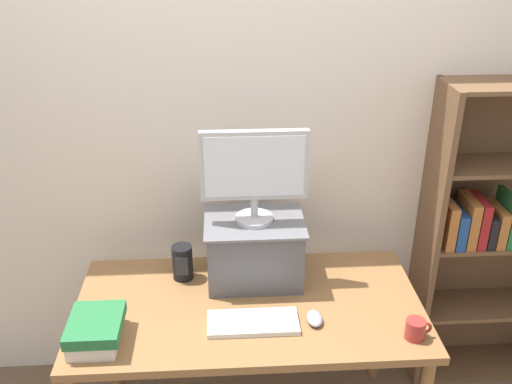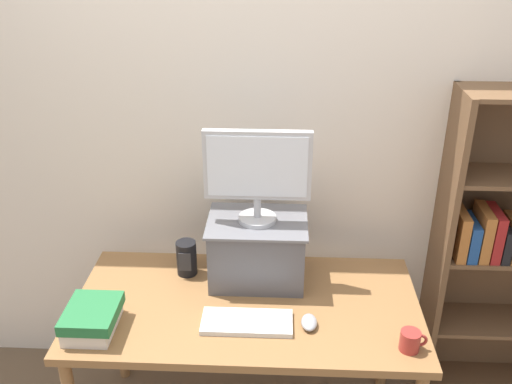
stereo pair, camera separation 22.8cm
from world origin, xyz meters
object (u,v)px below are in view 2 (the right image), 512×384
(keyboard, at_px, (247,322))
(computer_mouse, at_px, (309,322))
(desk, at_px, (247,317))
(riser_box, at_px, (257,248))
(computer_monitor, at_px, (257,171))
(desk_speaker, at_px, (187,258))
(book_stack, at_px, (92,318))
(coffee_mug, at_px, (411,341))

(keyboard, distance_m, computer_mouse, 0.25)
(desk, xyz_separation_m, riser_box, (0.04, 0.20, 0.23))
(riser_box, xyz_separation_m, computer_monitor, (0.00, -0.00, 0.38))
(computer_mouse, height_order, desk_speaker, desk_speaker)
(book_stack, height_order, desk_speaker, desk_speaker)
(desk, height_order, coffee_mug, coffee_mug)
(desk, relative_size, coffee_mug, 14.00)
(desk, height_order, computer_mouse, computer_mouse)
(keyboard, relative_size, desk_speaker, 2.24)
(desk, xyz_separation_m, keyboard, (0.01, -0.14, 0.09))
(desk, height_order, book_stack, book_stack)
(keyboard, bearing_deg, desk_speaker, 130.10)
(computer_mouse, bearing_deg, coffee_mug, -17.47)
(keyboard, relative_size, book_stack, 1.46)
(keyboard, height_order, coffee_mug, coffee_mug)
(desk, relative_size, desk_speaker, 9.00)
(computer_mouse, bearing_deg, riser_box, 123.58)
(desk, distance_m, desk_speaker, 0.39)
(desk, relative_size, keyboard, 4.01)
(desk_speaker, bearing_deg, desk, -36.52)
(book_stack, xyz_separation_m, coffee_mug, (1.24, -0.06, -0.01))
(desk_speaker, bearing_deg, computer_monitor, -2.56)
(desk, relative_size, computer_mouse, 14.16)
(keyboard, xyz_separation_m, desk_speaker, (-0.30, 0.35, 0.07))
(computer_monitor, xyz_separation_m, computer_mouse, (0.22, -0.34, -0.51))
(desk_speaker, bearing_deg, riser_box, -2.30)
(desk, distance_m, computer_monitor, 0.64)
(coffee_mug, distance_m, desk_speaker, 1.04)
(book_stack, xyz_separation_m, desk_speaker, (0.31, 0.41, 0.03))
(coffee_mug, xyz_separation_m, desk_speaker, (-0.93, 0.47, 0.04))
(desk, distance_m, riser_box, 0.31)
(desk_speaker, bearing_deg, book_stack, -127.06)
(computer_mouse, bearing_deg, keyboard, -179.37)
(desk, bearing_deg, coffee_mug, -21.91)
(riser_box, height_order, computer_monitor, computer_monitor)
(computer_monitor, relative_size, coffee_mug, 4.30)
(riser_box, xyz_separation_m, keyboard, (-0.03, -0.34, -0.14))
(keyboard, bearing_deg, desk, 94.04)
(computer_monitor, distance_m, coffee_mug, 0.90)
(desk_speaker, bearing_deg, keyboard, -49.90)
(desk, bearing_deg, book_stack, -161.55)
(riser_box, bearing_deg, keyboard, -94.36)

